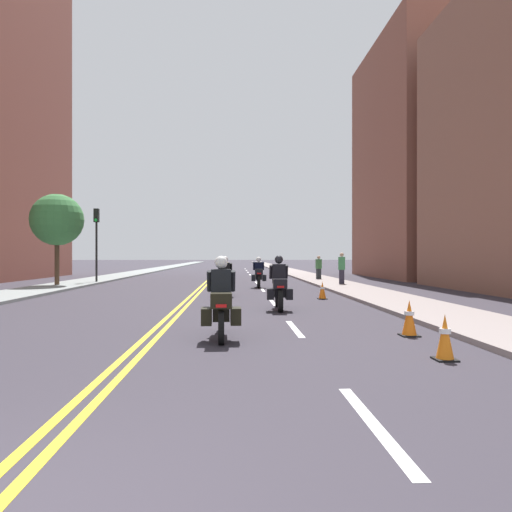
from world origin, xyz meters
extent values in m
plane|color=#302C34|center=(0.00, 48.00, 0.00)|extent=(264.00, 264.00, 0.00)
cube|color=gray|center=(-7.40, 48.00, 0.06)|extent=(2.62, 144.00, 0.12)
cube|color=gray|center=(7.40, 48.00, 0.06)|extent=(2.62, 144.00, 0.12)
cube|color=yellow|center=(-0.12, 48.00, 0.00)|extent=(0.12, 132.00, 0.01)
cube|color=yellow|center=(0.12, 48.00, 0.00)|extent=(0.12, 132.00, 0.01)
cube|color=silver|center=(3.04, 2.00, 0.00)|extent=(0.14, 2.40, 0.01)
cube|color=silver|center=(3.04, 8.00, 0.00)|extent=(0.14, 2.40, 0.01)
cube|color=silver|center=(3.04, 14.00, 0.00)|extent=(0.14, 2.40, 0.01)
cube|color=silver|center=(3.04, 20.00, 0.00)|extent=(0.14, 2.40, 0.01)
cube|color=silver|center=(3.04, 26.00, 0.00)|extent=(0.14, 2.40, 0.01)
cube|color=silver|center=(3.04, 32.00, 0.00)|extent=(0.14, 2.40, 0.01)
cube|color=silver|center=(3.04, 38.00, 0.00)|extent=(0.14, 2.40, 0.01)
cube|color=silver|center=(3.04, 44.00, 0.00)|extent=(0.14, 2.40, 0.01)
cube|color=silver|center=(3.04, 50.00, 0.00)|extent=(0.14, 2.40, 0.01)
cube|color=silver|center=(3.04, 56.00, 0.00)|extent=(0.14, 2.40, 0.01)
cube|color=brown|center=(16.89, 32.59, 8.93)|extent=(9.13, 13.39, 17.86)
cube|color=#2D3847|center=(21.48, 32.59, 4.47)|extent=(0.04, 11.25, 0.90)
cube|color=#2D3847|center=(21.48, 32.59, 7.74)|extent=(0.04, 11.25, 0.90)
cube|color=#2D3847|center=(21.48, 32.59, 11.02)|extent=(0.04, 11.25, 0.90)
cube|color=#2D3847|center=(21.48, 32.59, 14.29)|extent=(0.04, 11.25, 0.90)
cylinder|color=black|center=(1.39, 7.67, 0.31)|extent=(0.13, 0.63, 0.63)
cylinder|color=black|center=(1.43, 6.18, 0.31)|extent=(0.13, 0.63, 0.63)
cube|color=silver|center=(1.39, 7.67, 0.65)|extent=(0.15, 0.32, 0.04)
cube|color=black|center=(1.41, 6.93, 0.59)|extent=(0.35, 1.14, 0.40)
cube|color=black|center=(1.43, 6.26, 0.81)|extent=(0.41, 0.37, 0.28)
cube|color=red|center=(1.44, 6.07, 0.73)|extent=(0.20, 0.04, 0.06)
cube|color=black|center=(1.15, 6.47, 0.49)|extent=(0.21, 0.45, 0.32)
cube|color=black|center=(1.71, 6.49, 0.49)|extent=(0.21, 0.45, 0.32)
cube|color=#B2C1CC|center=(1.40, 7.40, 0.97)|extent=(0.36, 0.13, 0.36)
cube|color=black|center=(1.41, 6.88, 1.09)|extent=(0.41, 0.27, 0.59)
cylinder|color=black|center=(1.17, 7.02, 1.14)|extent=(0.11, 0.28, 0.45)
cylinder|color=black|center=(1.65, 7.03, 1.14)|extent=(0.11, 0.28, 0.45)
sphere|color=white|center=(1.41, 6.91, 1.52)|extent=(0.26, 0.26, 0.26)
cylinder|color=black|center=(3.08, 12.60, 0.33)|extent=(0.16, 0.67, 0.67)
cylinder|color=black|center=(3.02, 11.03, 0.33)|extent=(0.16, 0.67, 0.67)
cube|color=silver|center=(3.08, 12.60, 0.69)|extent=(0.15, 0.33, 0.04)
cube|color=black|center=(3.05, 11.82, 0.61)|extent=(0.37, 1.20, 0.40)
cube|color=black|center=(3.02, 11.11, 0.83)|extent=(0.41, 0.38, 0.28)
cube|color=red|center=(3.02, 10.92, 0.75)|extent=(0.20, 0.04, 0.06)
cube|color=black|center=(2.75, 11.36, 0.51)|extent=(0.22, 0.45, 0.32)
cube|color=black|center=(3.31, 11.34, 0.51)|extent=(0.22, 0.45, 0.32)
cube|color=#B2C1CC|center=(3.07, 12.32, 0.99)|extent=(0.36, 0.14, 0.36)
cube|color=black|center=(3.05, 11.77, 1.11)|extent=(0.41, 0.28, 0.58)
cylinder|color=black|center=(2.82, 11.93, 1.16)|extent=(0.11, 0.28, 0.45)
cylinder|color=black|center=(3.29, 11.91, 1.16)|extent=(0.11, 0.28, 0.45)
sphere|color=black|center=(3.05, 11.80, 1.54)|extent=(0.26, 0.26, 0.26)
cylinder|color=black|center=(1.31, 17.52, 0.33)|extent=(0.12, 0.65, 0.65)
cylinder|color=black|center=(1.30, 15.88, 0.33)|extent=(0.12, 0.65, 0.65)
cube|color=silver|center=(1.31, 17.52, 0.67)|extent=(0.14, 0.32, 0.04)
cube|color=black|center=(1.30, 16.70, 0.61)|extent=(0.33, 1.25, 0.40)
cube|color=black|center=(1.30, 15.96, 0.83)|extent=(0.40, 0.36, 0.28)
cube|color=red|center=(1.30, 15.77, 0.75)|extent=(0.20, 0.03, 0.06)
cube|color=black|center=(1.02, 16.21, 0.51)|extent=(0.20, 0.44, 0.32)
cube|color=black|center=(1.58, 16.20, 0.51)|extent=(0.20, 0.44, 0.32)
cube|color=#B2C1CC|center=(1.31, 17.23, 0.99)|extent=(0.36, 0.12, 0.36)
cube|color=black|center=(1.30, 16.65, 1.09)|extent=(0.40, 0.26, 0.56)
cylinder|color=black|center=(1.06, 16.80, 1.14)|extent=(0.10, 0.28, 0.45)
cylinder|color=black|center=(1.54, 16.80, 1.14)|extent=(0.10, 0.28, 0.45)
sphere|color=white|center=(1.30, 16.68, 1.50)|extent=(0.26, 0.26, 0.26)
cylinder|color=black|center=(2.97, 22.56, 0.34)|extent=(0.15, 0.68, 0.68)
cylinder|color=black|center=(2.93, 21.08, 0.34)|extent=(0.15, 0.68, 0.68)
cube|color=silver|center=(2.97, 22.56, 0.70)|extent=(0.15, 0.32, 0.04)
cube|color=black|center=(2.95, 21.82, 0.62)|extent=(0.35, 1.13, 0.40)
cube|color=black|center=(2.93, 21.15, 0.84)|extent=(0.41, 0.37, 0.28)
cube|color=red|center=(2.92, 20.96, 0.76)|extent=(0.20, 0.04, 0.06)
cube|color=black|center=(2.66, 21.38, 0.52)|extent=(0.21, 0.45, 0.32)
cube|color=black|center=(3.21, 21.37, 0.52)|extent=(0.21, 0.45, 0.32)
cube|color=#B2C1CC|center=(2.96, 22.29, 1.00)|extent=(0.36, 0.13, 0.36)
cube|color=black|center=(2.95, 21.77, 1.07)|extent=(0.41, 0.27, 0.51)
cylinder|color=black|center=(2.71, 21.92, 1.12)|extent=(0.11, 0.28, 0.45)
cylinder|color=black|center=(3.19, 21.91, 1.12)|extent=(0.11, 0.28, 0.45)
sphere|color=white|center=(2.95, 21.80, 1.47)|extent=(0.26, 0.26, 0.26)
cube|color=black|center=(5.28, 6.93, 0.01)|extent=(0.37, 0.37, 0.03)
cone|color=orange|center=(5.28, 6.93, 0.39)|extent=(0.29, 0.29, 0.71)
cylinder|color=white|center=(5.28, 6.93, 0.47)|extent=(0.20, 0.20, 0.08)
cube|color=black|center=(5.01, 4.71, 0.01)|extent=(0.34, 0.34, 0.03)
cone|color=orange|center=(5.01, 4.71, 0.38)|extent=(0.27, 0.27, 0.70)
cylinder|color=white|center=(5.01, 4.71, 0.46)|extent=(0.18, 0.18, 0.08)
cube|color=black|center=(5.03, 15.13, 0.01)|extent=(0.35, 0.35, 0.03)
cone|color=orange|center=(5.03, 15.13, 0.35)|extent=(0.28, 0.28, 0.64)
cylinder|color=white|center=(5.03, 15.13, 0.43)|extent=(0.19, 0.19, 0.08)
cylinder|color=black|center=(-6.49, 25.59, 1.85)|extent=(0.12, 0.12, 3.69)
cube|color=black|center=(-6.49, 25.59, 4.04)|extent=(0.28, 0.28, 0.80)
sphere|color=green|center=(-6.49, 25.44, 3.76)|extent=(0.18, 0.18, 0.18)
cube|color=#292635|center=(7.54, 22.75, 0.44)|extent=(0.32, 0.27, 0.89)
cube|color=#3E894F|center=(7.54, 22.75, 1.24)|extent=(0.41, 0.31, 0.70)
sphere|color=tan|center=(7.54, 22.75, 1.71)|extent=(0.22, 0.22, 0.22)
cube|color=#252A2E|center=(7.27, 28.20, 0.40)|extent=(0.34, 0.29, 0.79)
cube|color=#407E45|center=(7.27, 28.20, 1.11)|extent=(0.42, 0.34, 0.63)
sphere|color=tan|center=(7.27, 28.20, 1.54)|extent=(0.22, 0.22, 0.22)
cylinder|color=#4C3524|center=(-7.67, 22.60, 1.30)|extent=(0.24, 0.24, 2.60)
sphere|color=#39773E|center=(-7.67, 22.60, 3.55)|extent=(2.72, 2.72, 2.72)
camera|label=1|loc=(1.68, -2.54, 1.66)|focal=32.85mm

